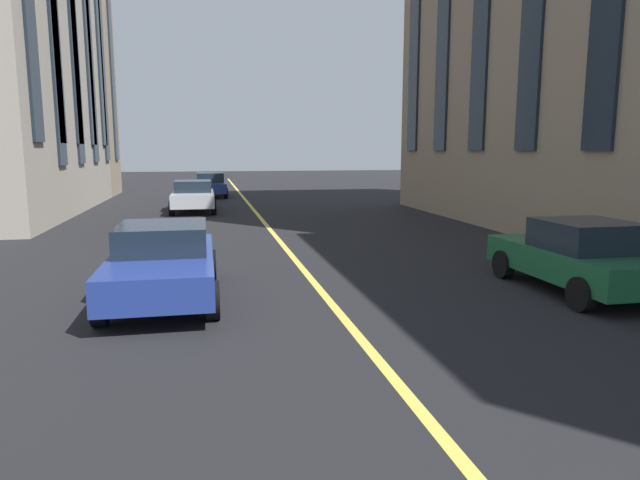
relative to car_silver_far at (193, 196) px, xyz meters
The scene contains 5 objects.
lane_centre_line 11.30m from the car_silver_far, 166.16° to the right, with size 80.00×0.16×0.01m.
car_silver_far is the anchor object (origin of this frame).
car_blue_parked_b 7.99m from the car_silver_far, ahead, with size 3.90×1.89×1.40m.
car_green_trailing 17.98m from the car_silver_far, 155.00° to the right, with size 3.90×1.89×1.40m.
car_blue_mid 15.24m from the car_silver_far, behind, with size 4.40×1.95×1.37m.
Camera 1 is at (5.24, 2.14, 2.72)m, focal length 31.49 mm.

